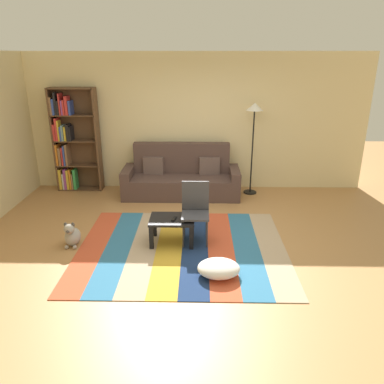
{
  "coord_description": "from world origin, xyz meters",
  "views": [
    {
      "loc": [
        0.05,
        -4.97,
        2.64
      ],
      "look_at": [
        -0.06,
        0.4,
        0.65
      ],
      "focal_mm": 34.91,
      "sensor_mm": 36.0,
      "label": 1
    }
  ],
  "objects_px": {
    "bookshelf": "(71,142)",
    "coffee_table": "(172,223)",
    "couch": "(181,178)",
    "tv_remote": "(174,219)",
    "standing_lamp": "(254,119)",
    "pouf": "(219,268)",
    "dog": "(72,235)",
    "folding_chair": "(195,207)"
  },
  "relations": [
    {
      "from": "coffee_table",
      "to": "standing_lamp",
      "type": "height_order",
      "value": "standing_lamp"
    },
    {
      "from": "coffee_table",
      "to": "pouf",
      "type": "relative_size",
      "value": 1.22
    },
    {
      "from": "coffee_table",
      "to": "tv_remote",
      "type": "xyz_separation_m",
      "value": [
        0.03,
        -0.04,
        0.09
      ]
    },
    {
      "from": "bookshelf",
      "to": "pouf",
      "type": "distance_m",
      "value": 4.37
    },
    {
      "from": "coffee_table",
      "to": "standing_lamp",
      "type": "xyz_separation_m",
      "value": [
        1.42,
        2.16,
        1.18
      ]
    },
    {
      "from": "bookshelf",
      "to": "folding_chair",
      "type": "height_order",
      "value": "bookshelf"
    },
    {
      "from": "dog",
      "to": "standing_lamp",
      "type": "bearing_deg",
      "value": 38.39
    },
    {
      "from": "dog",
      "to": "tv_remote",
      "type": "xyz_separation_m",
      "value": [
        1.49,
        0.08,
        0.25
      ]
    },
    {
      "from": "coffee_table",
      "to": "folding_chair",
      "type": "height_order",
      "value": "folding_chair"
    },
    {
      "from": "bookshelf",
      "to": "coffee_table",
      "type": "distance_m",
      "value": 3.26
    },
    {
      "from": "folding_chair",
      "to": "couch",
      "type": "bearing_deg",
      "value": 121.84
    },
    {
      "from": "tv_remote",
      "to": "folding_chair",
      "type": "height_order",
      "value": "folding_chair"
    },
    {
      "from": "coffee_table",
      "to": "standing_lamp",
      "type": "distance_m",
      "value": 2.85
    },
    {
      "from": "pouf",
      "to": "couch",
      "type": "bearing_deg",
      "value": 101.69
    },
    {
      "from": "couch",
      "to": "dog",
      "type": "height_order",
      "value": "couch"
    },
    {
      "from": "bookshelf",
      "to": "couch",
      "type": "bearing_deg",
      "value": -7.3
    },
    {
      "from": "couch",
      "to": "coffee_table",
      "type": "relative_size",
      "value": 3.46
    },
    {
      "from": "couch",
      "to": "dog",
      "type": "bearing_deg",
      "value": -124.72
    },
    {
      "from": "couch",
      "to": "coffee_table",
      "type": "height_order",
      "value": "couch"
    },
    {
      "from": "couch",
      "to": "tv_remote",
      "type": "relative_size",
      "value": 15.07
    },
    {
      "from": "coffee_table",
      "to": "dog",
      "type": "xyz_separation_m",
      "value": [
        -1.46,
        -0.12,
        -0.16
      ]
    },
    {
      "from": "bookshelf",
      "to": "folding_chair",
      "type": "distance_m",
      "value": 3.39
    },
    {
      "from": "couch",
      "to": "bookshelf",
      "type": "height_order",
      "value": "bookshelf"
    },
    {
      "from": "bookshelf",
      "to": "folding_chair",
      "type": "xyz_separation_m",
      "value": [
        2.52,
        -2.22,
        -0.46
      ]
    },
    {
      "from": "couch",
      "to": "dog",
      "type": "distance_m",
      "value": 2.63
    },
    {
      "from": "bookshelf",
      "to": "coffee_table",
      "type": "relative_size",
      "value": 3.14
    },
    {
      "from": "pouf",
      "to": "tv_remote",
      "type": "relative_size",
      "value": 3.58
    },
    {
      "from": "couch",
      "to": "bookshelf",
      "type": "bearing_deg",
      "value": 172.7
    },
    {
      "from": "tv_remote",
      "to": "folding_chair",
      "type": "xyz_separation_m",
      "value": [
        0.31,
        0.14,
        0.13
      ]
    },
    {
      "from": "couch",
      "to": "standing_lamp",
      "type": "bearing_deg",
      "value": 5.15
    },
    {
      "from": "bookshelf",
      "to": "pouf",
      "type": "relative_size",
      "value": 3.82
    },
    {
      "from": "couch",
      "to": "pouf",
      "type": "distance_m",
      "value": 3.0
    },
    {
      "from": "standing_lamp",
      "to": "bookshelf",
      "type": "bearing_deg",
      "value": 177.47
    },
    {
      "from": "standing_lamp",
      "to": "coffee_table",
      "type": "bearing_deg",
      "value": -123.35
    },
    {
      "from": "standing_lamp",
      "to": "tv_remote",
      "type": "distance_m",
      "value": 2.83
    },
    {
      "from": "standing_lamp",
      "to": "pouf",
      "type": "bearing_deg",
      "value": -104.35
    },
    {
      "from": "coffee_table",
      "to": "pouf",
      "type": "xyz_separation_m",
      "value": [
        0.64,
        -0.89,
        -0.21
      ]
    },
    {
      "from": "couch",
      "to": "standing_lamp",
      "type": "distance_m",
      "value": 1.81
    },
    {
      "from": "couch",
      "to": "tv_remote",
      "type": "xyz_separation_m",
      "value": [
        -0.01,
        -2.08,
        0.07
      ]
    },
    {
      "from": "bookshelf",
      "to": "dog",
      "type": "distance_m",
      "value": 2.68
    },
    {
      "from": "coffee_table",
      "to": "pouf",
      "type": "height_order",
      "value": "coffee_table"
    },
    {
      "from": "coffee_table",
      "to": "tv_remote",
      "type": "distance_m",
      "value": 0.1
    }
  ]
}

